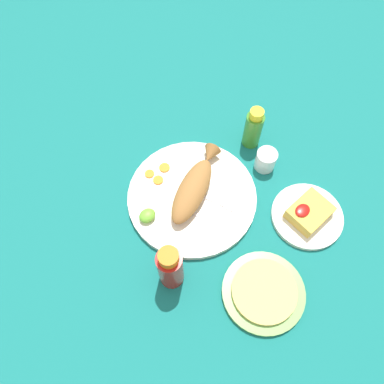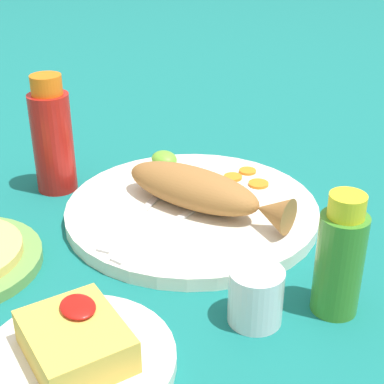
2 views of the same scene
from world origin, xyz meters
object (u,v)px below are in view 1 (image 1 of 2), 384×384
at_px(fork_near, 224,205).
at_px(hot_sauce_bottle_green, 253,128).
at_px(fried_fish, 194,186).
at_px(side_plate_fries, 307,216).
at_px(main_plate, 192,197).
at_px(salt_cup, 265,161).
at_px(hot_sauce_bottle_red, 170,268).
at_px(fork_far, 215,218).
at_px(tortilla_plate, 263,292).

relative_size(fork_near, hot_sauce_bottle_green, 1.26).
distance_m(fried_fish, fork_near, 0.09).
height_order(hot_sauce_bottle_green, side_plate_fries, hot_sauce_bottle_green).
bearing_deg(hot_sauce_bottle_green, fork_near, 25.95).
relative_size(main_plate, hot_sauce_bottle_green, 2.50).
xyz_separation_m(salt_cup, side_plate_fries, (0.03, 0.19, -0.02)).
bearing_deg(salt_cup, hot_sauce_bottle_red, 9.54).
xyz_separation_m(fork_far, hot_sauce_bottle_green, (-0.25, -0.12, 0.05)).
bearing_deg(fork_far, hot_sauce_bottle_red, -114.01).
xyz_separation_m(fried_fish, tortilla_plate, (0.06, 0.31, -0.04)).
bearing_deg(tortilla_plate, fork_near, -110.85).
bearing_deg(main_plate, hot_sauce_bottle_green, -174.58).
height_order(fried_fish, tortilla_plate, fried_fish).
height_order(hot_sauce_bottle_red, salt_cup, hot_sauce_bottle_red).
bearing_deg(salt_cup, fried_fish, -17.46).
height_order(main_plate, salt_cup, salt_cup).
relative_size(hot_sauce_bottle_green, salt_cup, 2.27).
bearing_deg(hot_sauce_bottle_green, fried_fish, 4.33).
bearing_deg(side_plate_fries, salt_cup, -100.10).
relative_size(fork_far, hot_sauce_bottle_green, 1.13).
relative_size(fork_near, side_plate_fries, 0.93).
height_order(fork_far, hot_sauce_bottle_green, hot_sauce_bottle_green).
bearing_deg(salt_cup, fork_near, 5.69).
height_order(fork_near, tortilla_plate, fork_near).
bearing_deg(fork_far, fried_fish, 136.45).
bearing_deg(hot_sauce_bottle_red, fried_fish, -145.43).
distance_m(fork_near, salt_cup, 0.18).
distance_m(fried_fish, hot_sauce_bottle_green, 0.24).
distance_m(fork_near, side_plate_fries, 0.22).
height_order(fork_far, hot_sauce_bottle_red, hot_sauce_bottle_red).
xyz_separation_m(main_plate, hot_sauce_bottle_green, (-0.25, -0.02, 0.06)).
relative_size(fork_far, side_plate_fries, 0.83).
relative_size(hot_sauce_bottle_green, side_plate_fries, 0.74).
height_order(salt_cup, tortilla_plate, salt_cup).
bearing_deg(side_plate_fries, tortilla_plate, 14.43).
relative_size(fork_near, tortilla_plate, 0.88).
xyz_separation_m(hot_sauce_bottle_red, side_plate_fries, (-0.37, 0.12, -0.08)).
distance_m(main_plate, fried_fish, 0.04).
height_order(fork_far, salt_cup, salt_cup).
distance_m(hot_sauce_bottle_red, salt_cup, 0.42).
bearing_deg(side_plate_fries, fork_near, -48.90).
relative_size(fried_fish, tortilla_plate, 1.25).
bearing_deg(main_plate, salt_cup, 164.88).
bearing_deg(main_plate, fried_fish, -155.78).
xyz_separation_m(hot_sauce_bottle_red, salt_cup, (-0.41, -0.07, -0.06)).
xyz_separation_m(fork_near, hot_sauce_bottle_red, (0.23, 0.05, 0.06)).
bearing_deg(hot_sauce_bottle_green, main_plate, 5.42).
height_order(fried_fish, side_plate_fries, fried_fish).
height_order(main_plate, fried_fish, fried_fish).
xyz_separation_m(main_plate, hot_sauce_bottle_red, (0.18, 0.13, 0.07)).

